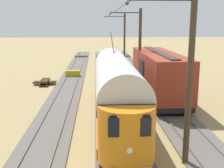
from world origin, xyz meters
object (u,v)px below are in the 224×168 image
Objects in this scene: catenary_pole_mid_far at (188,78)px; catenary_pole_foreground at (124,40)px; vintage_streetcar at (116,87)px; spare_tie_stack at (45,82)px; track_end_bumper at (73,74)px; catenary_pole_mid_near at (139,49)px; boxcar_adjacent at (158,73)px.

catenary_pole_foreground is at bearing -90.00° from catenary_pole_mid_far.
catenary_pole_mid_far is at bearing 113.09° from vintage_streetcar.
catenary_pole_foreground is (-2.74, -22.27, 1.81)m from vintage_streetcar.
track_end_bumper is (-2.65, -4.25, 0.13)m from spare_tie_stack.
catenary_pole_mid_near is 4.33× the size of track_end_bumper.
track_end_bumper is at bearing -48.46° from catenary_pole_mid_near.
spare_tie_stack is 1.33× the size of track_end_bumper.
catenary_pole_foreground is 14.34m from catenary_pole_mid_near.
catenary_pole_mid_far is (-2.74, 6.42, 1.81)m from vintage_streetcar.
catenary_pole_mid_far is at bearing 83.41° from boxcar_adjacent.
vintage_streetcar is at bearing 120.72° from spare_tie_stack.
vintage_streetcar is 1.33× the size of boxcar_adjacent.
catenary_pole_foreground is at bearing -131.44° from spare_tie_stack.
boxcar_adjacent is 1.54× the size of catenary_pole_foreground.
catenary_pole_foreground is 4.33× the size of track_end_bumper.
boxcar_adjacent is 5.00× the size of spare_tie_stack.
catenary_pole_mid_near is 1.00× the size of catenary_pole_mid_far.
catenary_pole_mid_near reaches higher than spare_tie_stack.
catenary_pole_mid_far is at bearing 90.00° from catenary_pole_mid_near.
spare_tie_stack is (10.96, -5.64, -1.89)m from boxcar_adjacent.
boxcar_adjacent is 12.47m from spare_tie_stack.
catenary_pole_foreground reaches higher than vintage_streetcar.
track_end_bumper reaches higher than spare_tie_stack.
vintage_streetcar reaches higher than spare_tie_stack.
catenary_pole_mid_far is 20.62m from spare_tie_stack.
catenary_pole_mid_near reaches higher than vintage_streetcar.
catenary_pole_foreground is at bearing -90.00° from catenary_pole_mid_near.
vintage_streetcar is at bearing 82.99° from catenary_pole_foreground.
catenary_pole_foreground and catenary_pole_mid_far have the same top height.
boxcar_adjacent is at bearing 130.04° from track_end_bumper.
vintage_streetcar reaches higher than track_end_bumper.
catenary_pole_mid_near is at bearing 90.00° from catenary_pole_foreground.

